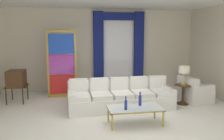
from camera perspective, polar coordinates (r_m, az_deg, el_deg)
The scene contains 13 objects.
ground_plane at distance 6.15m, azimuth 0.70°, elevation -11.01°, with size 16.00×16.00×0.00m, color white.
wall_rear at distance 8.83m, azimuth -2.93°, elevation 4.99°, with size 8.00×0.12×3.00m, color beige.
curtained_window at distance 8.77m, azimuth 1.69°, elevation 6.54°, with size 2.00×0.17×2.70m.
couch_white_long at distance 6.65m, azimuth 2.06°, elevation -6.72°, with size 2.95×1.01×0.86m.
coffee_table at distance 5.49m, azimuth 5.62°, elevation -9.41°, with size 1.25×0.62×0.41m.
bottle_blue_decanter at distance 5.60m, azimuth 6.85°, elevation -7.25°, with size 0.07×0.07×0.33m.
bottle_crystal_tall at distance 5.27m, azimuth 3.39°, elevation -8.35°, with size 0.06×0.06×0.31m.
vintage_tv at distance 7.69m, azimuth -22.32°, elevation -2.03°, with size 0.62×0.63×1.35m.
armchair_white at distance 7.68m, azimuth 19.33°, elevation -5.25°, with size 0.95×0.94×0.80m.
stained_glass_divider at distance 7.84m, azimuth -12.11°, elevation 1.07°, with size 0.95×0.05×2.20m.
peacock_figurine at distance 7.60m, azimuth -8.58°, elevation -5.51°, with size 0.44×0.60×0.50m.
round_side_table at distance 7.32m, azimuth 16.96°, elevation -5.27°, with size 0.48×0.48×0.59m.
table_lamp_brass at distance 7.19m, azimuth 17.20°, elevation -0.06°, with size 0.32×0.32×0.57m.
Camera 1 is at (-1.06, -5.69, 2.09)m, focal length 37.49 mm.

